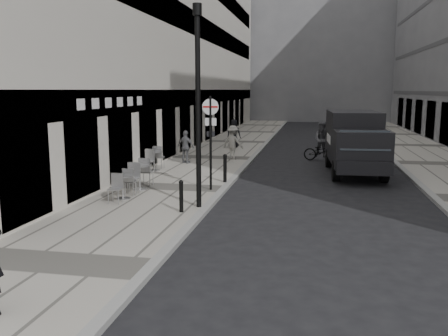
% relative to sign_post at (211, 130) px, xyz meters
% --- Properties ---
extents(sidewalk, '(4.00, 60.00, 0.12)m').
position_rel_sign_post_xyz_m(sidewalk, '(-1.62, 7.85, -2.13)').
color(sidewalk, '#A6A296').
rests_on(sidewalk, ground).
extents(far_sidewalk, '(4.00, 60.00, 0.12)m').
position_rel_sign_post_xyz_m(far_sidewalk, '(9.38, 7.85, -2.13)').
color(far_sidewalk, '#A6A296').
rests_on(far_sidewalk, ground).
extents(building_left, '(4.00, 45.00, 18.00)m').
position_rel_sign_post_xyz_m(building_left, '(-5.62, 14.35, 6.81)').
color(building_left, beige).
rests_on(building_left, ground).
extents(building_far, '(24.00, 16.00, 22.00)m').
position_rel_sign_post_xyz_m(building_far, '(1.88, 45.85, 8.81)').
color(building_far, gray).
rests_on(building_far, ground).
extents(sign_post, '(0.55, 0.11, 3.22)m').
position_rel_sign_post_xyz_m(sign_post, '(0.00, 0.00, 0.00)').
color(sign_post, black).
rests_on(sign_post, sidewalk).
extents(lamppost, '(0.26, 0.26, 5.79)m').
position_rel_sign_post_xyz_m(lamppost, '(0.18, -2.47, 1.15)').
color(lamppost, black).
rests_on(lamppost, sidewalk).
extents(bollard_near, '(0.13, 0.13, 0.99)m').
position_rel_sign_post_xyz_m(bollard_near, '(0.23, 1.43, -1.58)').
color(bollard_near, black).
rests_on(bollard_near, sidewalk).
extents(bollard_far, '(0.11, 0.11, 0.86)m').
position_rel_sign_post_xyz_m(bollard_far, '(-0.16, -3.15, -1.64)').
color(bollard_far, black).
rests_on(bollard_far, sidewalk).
extents(panel_van, '(2.33, 5.67, 2.62)m').
position_rel_sign_post_xyz_m(panel_van, '(5.17, 4.97, -0.71)').
color(panel_van, black).
rests_on(panel_van, ground).
extents(cyclist, '(1.91, 0.91, 1.98)m').
position_rel_sign_post_xyz_m(cyclist, '(3.90, 8.44, -1.42)').
color(cyclist, black).
rests_on(cyclist, ground).
extents(pedestrian_a, '(0.98, 0.66, 1.55)m').
position_rel_sign_post_xyz_m(pedestrian_a, '(-2.44, 5.64, -1.29)').
color(pedestrian_a, slate).
rests_on(pedestrian_a, sidewalk).
extents(pedestrian_b, '(1.24, 0.97, 1.69)m').
position_rel_sign_post_xyz_m(pedestrian_b, '(-0.48, 7.33, -1.23)').
color(pedestrian_b, '#9A978E').
rests_on(pedestrian_b, sidewalk).
extents(pedestrian_c, '(0.84, 0.56, 1.68)m').
position_rel_sign_post_xyz_m(pedestrian_c, '(-1.29, 12.32, -1.23)').
color(pedestrian_c, black).
rests_on(pedestrian_c, sidewalk).
extents(cafe_table_near, '(0.70, 1.58, 0.90)m').
position_rel_sign_post_xyz_m(cafe_table_near, '(-2.42, -1.93, -1.61)').
color(cafe_table_near, '#A8A8AA').
rests_on(cafe_table_near, sidewalk).
extents(cafe_table_mid, '(0.80, 1.80, 1.02)m').
position_rel_sign_post_xyz_m(cafe_table_mid, '(-2.42, -0.47, -1.55)').
color(cafe_table_mid, silver).
rests_on(cafe_table_mid, sidewalk).
extents(cafe_table_far, '(0.77, 1.74, 0.99)m').
position_rel_sign_post_xyz_m(cafe_table_far, '(-3.22, 3.33, -1.57)').
color(cafe_table_far, '#ADADAF').
rests_on(cafe_table_far, sidewalk).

